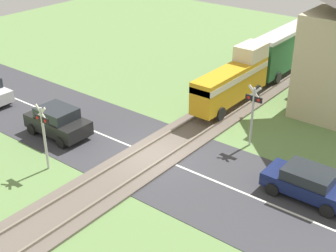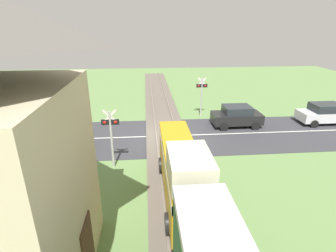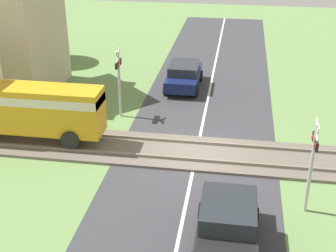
# 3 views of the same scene
# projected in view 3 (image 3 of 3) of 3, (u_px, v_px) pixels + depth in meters

# --- Properties ---
(ground_plane) EXTENTS (60.00, 60.00, 0.00)m
(ground_plane) POSITION_uv_depth(u_px,v_px,m) (196.00, 155.00, 18.88)
(ground_plane) COLOR #66894C
(road_surface) EXTENTS (48.00, 6.40, 0.02)m
(road_surface) POSITION_uv_depth(u_px,v_px,m) (196.00, 154.00, 18.88)
(road_surface) COLOR #38383D
(road_surface) RESTS_ON ground_plane
(track_bed) EXTENTS (2.80, 48.00, 0.24)m
(track_bed) POSITION_uv_depth(u_px,v_px,m) (196.00, 153.00, 18.86)
(track_bed) COLOR #665B51
(track_bed) RESTS_ON ground_plane
(car_near_crossing) EXTENTS (3.61, 1.88, 1.58)m
(car_near_crossing) POSITION_uv_depth(u_px,v_px,m) (228.00, 224.00, 13.56)
(car_near_crossing) COLOR black
(car_near_crossing) RESTS_ON ground_plane
(car_far_side) EXTENTS (3.72, 1.82, 1.36)m
(car_far_side) POSITION_uv_depth(u_px,v_px,m) (184.00, 75.00, 25.26)
(car_far_side) COLOR #141E4C
(car_far_side) RESTS_ON ground_plane
(crossing_signal_west_approach) EXTENTS (0.90, 0.18, 3.28)m
(crossing_signal_west_approach) POSITION_uv_depth(u_px,v_px,m) (313.00, 155.00, 14.60)
(crossing_signal_west_approach) COLOR #B7B7B7
(crossing_signal_west_approach) RESTS_ON ground_plane
(crossing_signal_east_approach) EXTENTS (0.90, 0.18, 3.28)m
(crossing_signal_east_approach) POSITION_uv_depth(u_px,v_px,m) (119.00, 74.00, 21.33)
(crossing_signal_east_approach) COLOR #B7B7B7
(crossing_signal_east_approach) RESTS_ON ground_plane
(station_building) EXTENTS (5.44, 5.32, 8.40)m
(station_building) POSITION_uv_depth(u_px,v_px,m) (1.00, 13.00, 23.59)
(station_building) COLOR #C6B793
(station_building) RESTS_ON ground_plane
(tree_by_station) EXTENTS (3.14, 3.14, 4.26)m
(tree_by_station) POSITION_uv_depth(u_px,v_px,m) (39.00, 18.00, 28.70)
(tree_by_station) COLOR brown
(tree_by_station) RESTS_ON ground_plane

